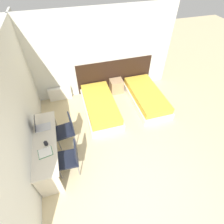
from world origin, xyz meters
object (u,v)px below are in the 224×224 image
at_px(bed_near_window, 100,106).
at_px(bed_near_door, 146,97).
at_px(chair_near_notebook, 70,157).
at_px(laptop, 40,126).
at_px(chair_near_laptop, 66,129).
at_px(nightstand, 116,86).

distance_m(bed_near_window, bed_near_door, 1.55).
relative_size(chair_near_notebook, laptop, 2.40).
bearing_deg(chair_near_laptop, nightstand, 34.99).
bearing_deg(laptop, chair_near_notebook, -59.49).
height_order(chair_near_laptop, laptop, laptop).
xyz_separation_m(nightstand, laptop, (-2.40, -1.71, 0.57)).
xyz_separation_m(bed_near_door, laptop, (-3.17, -0.91, 0.61)).
distance_m(bed_near_door, chair_near_notebook, 3.16).
bearing_deg(nightstand, chair_near_laptop, -137.60).
bearing_deg(chair_near_notebook, chair_near_laptop, 93.68).
relative_size(bed_near_window, bed_near_door, 1.00).
bearing_deg(chair_near_notebook, bed_near_door, 36.92).
distance_m(bed_near_window, laptop, 1.96).
xyz_separation_m(bed_near_window, bed_near_door, (1.55, 0.00, 0.00)).
relative_size(chair_near_laptop, laptop, 2.40).
bearing_deg(bed_near_window, nightstand, 46.13).
height_order(nightstand, chair_near_laptop, chair_near_laptop).
bearing_deg(chair_near_notebook, laptop, 127.05).
xyz_separation_m(bed_near_window, nightstand, (0.77, 0.81, 0.03)).
bearing_deg(bed_near_window, bed_near_door, 0.00).
distance_m(nightstand, chair_near_laptop, 2.53).
bearing_deg(bed_near_door, chair_near_notebook, -146.73).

